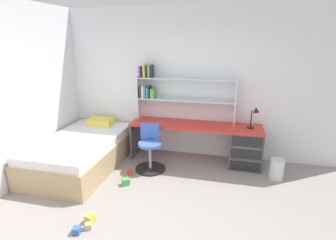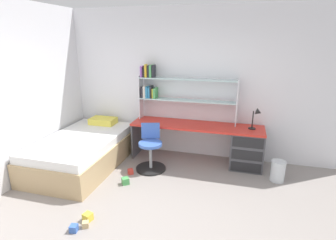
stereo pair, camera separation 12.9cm
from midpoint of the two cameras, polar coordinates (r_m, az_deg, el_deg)
ground_plane at (r=3.35m, az=-2.91°, el=-23.99°), size 5.71×5.91×0.02m
room_shell at (r=4.22m, az=-13.71°, el=5.47°), size 5.71×5.91×2.75m
desk at (r=4.87m, az=14.22°, el=-4.97°), size 2.35×0.57×0.70m
bookshelf_hutch at (r=4.93m, az=1.35°, el=6.72°), size 1.81×0.22×1.03m
desk_lamp at (r=4.70m, az=19.27°, el=0.92°), size 0.20×0.17×0.38m
swivel_chair at (r=4.63m, az=-2.94°, el=-6.85°), size 0.52×0.52×0.79m
bed_platform at (r=4.98m, az=-16.93°, el=-6.34°), size 1.21×2.03×0.67m
waste_bin at (r=4.67m, az=23.19°, el=-10.01°), size 0.22×0.22×0.34m
toy_block_yellow_0 at (r=3.67m, az=-15.77°, el=-19.34°), size 0.12×0.12×0.10m
toy_block_blue_1 at (r=3.55m, az=-18.47°, el=-21.14°), size 0.10×0.10×0.08m
toy_block_green_2 at (r=4.32m, az=-8.23°, el=-12.79°), size 0.15×0.15×0.10m
toy_block_red_3 at (r=4.60m, az=-7.22°, el=-10.89°), size 0.12×0.12×0.08m
toy_block_natural_4 at (r=3.58m, az=-16.18°, el=-20.68°), size 0.10×0.10×0.07m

